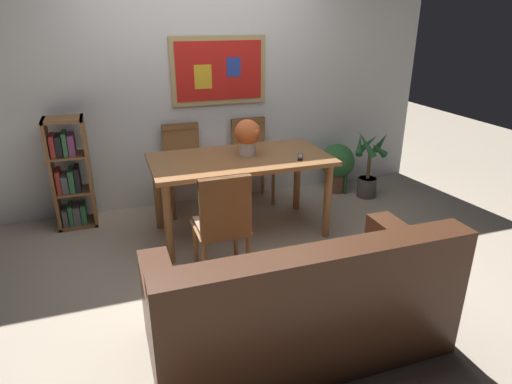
{
  "coord_description": "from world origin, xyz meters",
  "views": [
    {
      "loc": [
        -0.99,
        -3.11,
        1.96
      ],
      "look_at": [
        0.07,
        -0.04,
        0.65
      ],
      "focal_mm": 30.91,
      "sensor_mm": 36.0,
      "label": 1
    }
  ],
  "objects_px": {
    "dining_chair_near_left": "(223,220)",
    "dining_chair_far_right": "(251,154)",
    "bookshelf": "(70,176)",
    "potted_palm": "(369,168)",
    "flower_vase": "(248,135)",
    "tv_remote": "(300,157)",
    "potted_ivy": "(337,165)",
    "dining_table": "(240,167)",
    "dining_chair_far_left": "(184,161)",
    "leather_couch": "(300,307)"
  },
  "relations": [
    {
      "from": "potted_palm",
      "to": "tv_remote",
      "type": "xyz_separation_m",
      "value": [
        -1.13,
        -0.59,
        0.43
      ]
    },
    {
      "from": "potted_palm",
      "to": "flower_vase",
      "type": "distance_m",
      "value": 1.69
    },
    {
      "from": "dining_chair_far_right",
      "to": "potted_ivy",
      "type": "bearing_deg",
      "value": -5.08
    },
    {
      "from": "bookshelf",
      "to": "potted_palm",
      "type": "xyz_separation_m",
      "value": [
        3.14,
        -0.31,
        -0.17
      ]
    },
    {
      "from": "dining_chair_far_right",
      "to": "flower_vase",
      "type": "distance_m",
      "value": 0.87
    },
    {
      "from": "tv_remote",
      "to": "leather_couch",
      "type": "bearing_deg",
      "value": -113.67
    },
    {
      "from": "leather_couch",
      "to": "dining_table",
      "type": "bearing_deg",
      "value": 85.41
    },
    {
      "from": "flower_vase",
      "to": "tv_remote",
      "type": "bearing_deg",
      "value": -30.75
    },
    {
      "from": "leather_couch",
      "to": "potted_palm",
      "type": "bearing_deg",
      "value": 49.1
    },
    {
      "from": "dining_table",
      "to": "bookshelf",
      "type": "distance_m",
      "value": 1.66
    },
    {
      "from": "dining_chair_far_left",
      "to": "leather_couch",
      "type": "distance_m",
      "value": 2.42
    },
    {
      "from": "dining_table",
      "to": "bookshelf",
      "type": "height_order",
      "value": "bookshelf"
    },
    {
      "from": "dining_chair_near_left",
      "to": "dining_table",
      "type": "bearing_deg",
      "value": 63.91
    },
    {
      "from": "dining_chair_far_left",
      "to": "potted_ivy",
      "type": "height_order",
      "value": "dining_chair_far_left"
    },
    {
      "from": "dining_chair_near_left",
      "to": "tv_remote",
      "type": "xyz_separation_m",
      "value": [
        0.88,
        0.57,
        0.23
      ]
    },
    {
      "from": "flower_vase",
      "to": "tv_remote",
      "type": "relative_size",
      "value": 2.07
    },
    {
      "from": "dining_chair_near_left",
      "to": "potted_palm",
      "type": "height_order",
      "value": "dining_chair_near_left"
    },
    {
      "from": "dining_chair_near_left",
      "to": "potted_ivy",
      "type": "bearing_deg",
      "value": 39.24
    },
    {
      "from": "dining_chair_near_left",
      "to": "potted_ivy",
      "type": "distance_m",
      "value": 2.3
    },
    {
      "from": "potted_palm",
      "to": "tv_remote",
      "type": "bearing_deg",
      "value": -152.5
    },
    {
      "from": "dining_chair_near_left",
      "to": "leather_couch",
      "type": "xyz_separation_m",
      "value": [
        0.25,
        -0.88,
        -0.22
      ]
    },
    {
      "from": "dining_table",
      "to": "dining_chair_far_left",
      "type": "relative_size",
      "value": 1.78
    },
    {
      "from": "dining_chair_far_left",
      "to": "potted_palm",
      "type": "bearing_deg",
      "value": -10.18
    },
    {
      "from": "bookshelf",
      "to": "dining_chair_far_left",
      "type": "bearing_deg",
      "value": 2.96
    },
    {
      "from": "dining_chair_far_left",
      "to": "dining_table",
      "type": "bearing_deg",
      "value": -62.1
    },
    {
      "from": "bookshelf",
      "to": "flower_vase",
      "type": "bearing_deg",
      "value": -22.1
    },
    {
      "from": "dining_chair_near_left",
      "to": "tv_remote",
      "type": "relative_size",
      "value": 5.69
    },
    {
      "from": "flower_vase",
      "to": "dining_chair_near_left",
      "type": "bearing_deg",
      "value": -119.59
    },
    {
      "from": "leather_couch",
      "to": "potted_ivy",
      "type": "bearing_deg",
      "value": 56.74
    },
    {
      "from": "leather_couch",
      "to": "dining_chair_near_left",
      "type": "bearing_deg",
      "value": 105.8
    },
    {
      "from": "dining_chair_near_left",
      "to": "potted_ivy",
      "type": "height_order",
      "value": "dining_chair_near_left"
    },
    {
      "from": "potted_ivy",
      "to": "potted_palm",
      "type": "relative_size",
      "value": 0.77
    },
    {
      "from": "dining_chair_far_left",
      "to": "dining_chair_near_left",
      "type": "relative_size",
      "value": 1.0
    },
    {
      "from": "dining_table",
      "to": "dining_chair_far_left",
      "type": "bearing_deg",
      "value": 117.9
    },
    {
      "from": "dining_chair_far_right",
      "to": "leather_couch",
      "type": "bearing_deg",
      "value": -101.42
    },
    {
      "from": "leather_couch",
      "to": "flower_vase",
      "type": "relative_size",
      "value": 5.44
    },
    {
      "from": "dining_chair_near_left",
      "to": "tv_remote",
      "type": "distance_m",
      "value": 1.08
    },
    {
      "from": "dining_chair_far_right",
      "to": "bookshelf",
      "type": "bearing_deg",
      "value": -177.8
    },
    {
      "from": "dining_table",
      "to": "potted_ivy",
      "type": "distance_m",
      "value": 1.58
    },
    {
      "from": "bookshelf",
      "to": "potted_palm",
      "type": "relative_size",
      "value": 1.36
    },
    {
      "from": "dining_chair_near_left",
      "to": "flower_vase",
      "type": "distance_m",
      "value": 1.03
    },
    {
      "from": "leather_couch",
      "to": "flower_vase",
      "type": "xyz_separation_m",
      "value": [
        0.22,
        1.7,
        0.63
      ]
    },
    {
      "from": "potted_palm",
      "to": "flower_vase",
      "type": "height_order",
      "value": "flower_vase"
    },
    {
      "from": "dining_chair_near_left",
      "to": "dining_chair_far_right",
      "type": "xyz_separation_m",
      "value": [
        0.74,
        1.54,
        0.0
      ]
    },
    {
      "from": "bookshelf",
      "to": "potted_ivy",
      "type": "bearing_deg",
      "value": -0.41
    },
    {
      "from": "dining_table",
      "to": "dining_chair_near_left",
      "type": "bearing_deg",
      "value": -116.09
    },
    {
      "from": "dining_chair_near_left",
      "to": "tv_remote",
      "type": "height_order",
      "value": "dining_chair_near_left"
    },
    {
      "from": "dining_chair_far_right",
      "to": "leather_couch",
      "type": "relative_size",
      "value": 0.51
    },
    {
      "from": "dining_table",
      "to": "dining_chair_near_left",
      "type": "xyz_separation_m",
      "value": [
        -0.38,
        -0.78,
        -0.12
      ]
    },
    {
      "from": "dining_chair_far_left",
      "to": "bookshelf",
      "type": "relative_size",
      "value": 0.84
    }
  ]
}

